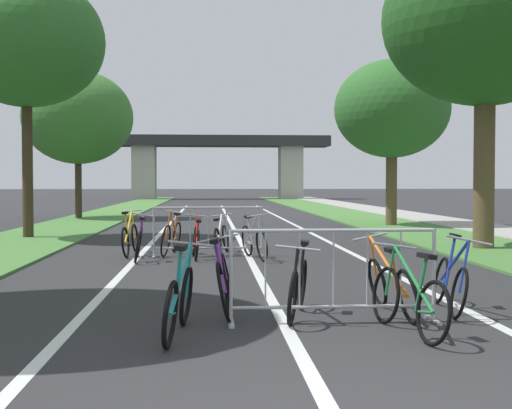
# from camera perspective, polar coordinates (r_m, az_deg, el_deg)

# --- Properties ---
(grass_verge_left) EXTENTS (2.94, 70.24, 0.05)m
(grass_verge_left) POSITION_cam_1_polar(r_m,az_deg,el_deg) (32.72, -12.51, -0.83)
(grass_verge_left) COLOR #477A38
(grass_verge_left) RESTS_ON ground
(grass_verge_right) EXTENTS (2.94, 70.24, 0.05)m
(grass_verge_right) POSITION_cam_1_polar(r_m,az_deg,el_deg) (33.00, 7.31, -0.77)
(grass_verge_right) COLOR #477A38
(grass_verge_right) RESTS_ON ground
(sidewalk_path_right) EXTENTS (2.33, 70.24, 0.08)m
(sidewalk_path_right) POSITION_cam_1_polar(r_m,az_deg,el_deg) (33.62, 11.71, -0.72)
(sidewalk_path_right) COLOR #9E9B93
(sidewalk_path_right) RESTS_ON ground
(lane_stripe_center) EXTENTS (0.14, 40.63, 0.01)m
(lane_stripe_center) POSITION_cam_1_polar(r_m,az_deg,el_deg) (23.97, -2.05, -1.82)
(lane_stripe_center) COLOR silver
(lane_stripe_center) RESTS_ON ground
(lane_stripe_right_lane) EXTENTS (0.14, 40.63, 0.01)m
(lane_stripe_right_lane) POSITION_cam_1_polar(r_m,az_deg,el_deg) (24.16, 3.42, -1.79)
(lane_stripe_right_lane) COLOR silver
(lane_stripe_right_lane) RESTS_ON ground
(lane_stripe_left_lane) EXTENTS (0.14, 40.63, 0.01)m
(lane_stripe_left_lane) POSITION_cam_1_polar(r_m,az_deg,el_deg) (24.00, -7.55, -1.83)
(lane_stripe_left_lane) COLOR silver
(lane_stripe_left_lane) RESTS_ON ground
(overpass_bridge) EXTENTS (20.40, 3.50, 5.80)m
(overpass_bridge) POSITION_cam_1_polar(r_m,az_deg,el_deg) (61.69, -3.26, 4.28)
(overpass_bridge) COLOR #2D2D30
(overpass_bridge) RESTS_ON ground
(tree_left_oak_near) EXTENTS (4.27, 4.27, 7.26)m
(tree_left_oak_near) POSITION_cam_1_polar(r_m,az_deg,el_deg) (19.88, -18.99, 13.02)
(tree_left_oak_near) COLOR #3D2D1E
(tree_left_oak_near) RESTS_ON ground
(tree_left_pine_far) EXTENTS (4.65, 4.65, 6.29)m
(tree_left_pine_far) POSITION_cam_1_polar(r_m,az_deg,el_deg) (29.58, -14.94, 7.18)
(tree_left_pine_far) COLOR #3D2D1E
(tree_left_pine_far) RESTS_ON ground
(tree_right_oak_mid) EXTENTS (4.71, 4.71, 7.32)m
(tree_right_oak_mid) POSITION_cam_1_polar(r_m,az_deg,el_deg) (16.69, 18.98, 14.70)
(tree_right_oak_mid) COLOR brown
(tree_right_oak_mid) RESTS_ON ground
(tree_right_maple_mid) EXTENTS (4.05, 4.05, 5.87)m
(tree_right_maple_mid) POSITION_cam_1_polar(r_m,az_deg,el_deg) (24.26, 11.50, 7.95)
(tree_right_maple_mid) COLOR brown
(tree_right_maple_mid) RESTS_ON ground
(crowd_barrier_nearest) EXTENTS (2.33, 0.45, 1.05)m
(crowd_barrier_nearest) POSITION_cam_1_polar(r_m,az_deg,el_deg) (7.50, 6.62, -6.09)
(crowd_barrier_nearest) COLOR #ADADB2
(crowd_barrier_nearest) RESTS_ON ground
(crowd_barrier_second) EXTENTS (2.34, 0.48, 1.05)m
(crowd_barrier_second) POSITION_cam_1_polar(r_m,az_deg,el_deg) (14.09, -4.08, -2.34)
(crowd_barrier_second) COLOR #ADADB2
(crowd_barrier_second) RESTS_ON ground
(bicycle_purple_0) EXTENTS (0.52, 1.68, 0.93)m
(bicycle_purple_0) POSITION_cam_1_polar(r_m,az_deg,el_deg) (7.94, -2.70, -6.63)
(bicycle_purple_0) COLOR black
(bicycle_purple_0) RESTS_ON ground
(bicycle_orange_1) EXTENTS (0.50, 1.69, 0.94)m
(bicycle_orange_1) POSITION_cam_1_polar(r_m,az_deg,el_deg) (8.05, 11.42, -6.77)
(bicycle_orange_1) COLOR black
(bicycle_orange_1) RESTS_ON ground
(bicycle_white_2) EXTENTS (0.46, 1.60, 0.88)m
(bicycle_white_2) POSITION_cam_1_polar(r_m,az_deg,el_deg) (14.55, -2.96, -2.89)
(bicycle_white_2) COLOR black
(bicycle_white_2) RESTS_ON ground
(bicycle_teal_3) EXTENTS (0.51, 1.69, 0.96)m
(bicycle_teal_3) POSITION_cam_1_polar(r_m,az_deg,el_deg) (6.87, -6.55, -8.13)
(bicycle_teal_3) COLOR black
(bicycle_teal_3) RESTS_ON ground
(bicycle_red_4) EXTENTS (0.52, 1.58, 0.90)m
(bicycle_red_4) POSITION_cam_1_polar(r_m,az_deg,el_deg) (13.75, -5.14, -3.14)
(bicycle_red_4) COLOR black
(bicycle_red_4) RESTS_ON ground
(bicycle_yellow_5) EXTENTS (0.45, 1.71, 0.96)m
(bicycle_yellow_5) POSITION_cam_1_polar(r_m,az_deg,el_deg) (14.59, -10.68, -2.83)
(bicycle_yellow_5) COLOR black
(bicycle_yellow_5) RESTS_ON ground
(bicycle_silver_6) EXTENTS (0.51, 1.64, 0.95)m
(bicycle_silver_6) POSITION_cam_1_polar(r_m,az_deg,el_deg) (13.60, -0.19, -3.12)
(bicycle_silver_6) COLOR black
(bicycle_silver_6) RESTS_ON ground
(bicycle_green_7) EXTENTS (0.53, 1.67, 0.92)m
(bicycle_green_7) POSITION_cam_1_polar(r_m,az_deg,el_deg) (7.12, 12.86, -7.86)
(bicycle_green_7) COLOR black
(bicycle_green_7) RESTS_ON ground
(bicycle_blue_8) EXTENTS (0.51, 1.62, 0.96)m
(bicycle_blue_8) POSITION_cam_1_polar(r_m,az_deg,el_deg) (8.47, 16.22, -6.32)
(bicycle_blue_8) COLOR black
(bicycle_blue_8) RESTS_ON ground
(bicycle_black_9) EXTENTS (0.55, 1.61, 0.88)m
(bicycle_black_9) POSITION_cam_1_polar(r_m,az_deg,el_deg) (7.83, 3.62, -7.01)
(bicycle_black_9) COLOR black
(bicycle_black_9) RESTS_ON ground
(bicycle_purple_10) EXTENTS (0.44, 1.72, 0.93)m
(bicycle_purple_10) POSITION_cam_1_polar(r_m,az_deg,el_deg) (13.61, -9.94, -3.20)
(bicycle_purple_10) COLOR black
(bicycle_purple_10) RESTS_ON ground
(bicycle_orange_11) EXTENTS (0.51, 1.64, 1.01)m
(bicycle_orange_11) POSITION_cam_1_polar(r_m,az_deg,el_deg) (14.51, -7.20, -2.74)
(bicycle_orange_11) COLOR black
(bicycle_orange_11) RESTS_ON ground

